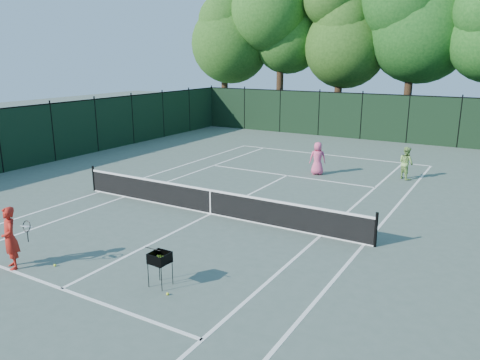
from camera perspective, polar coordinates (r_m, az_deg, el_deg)
The scene contains 21 objects.
ground at distance 16.63m, azimuth -3.60°, elevation -4.15°, with size 90.00×90.00×0.00m, color #4B5B50.
sideline_doubles_left at distance 20.09m, azimuth -16.68°, elevation -1.39°, with size 0.10×23.77×0.01m, color white.
sideline_doubles_right at distance 14.46m, azimuth 14.88°, elevation -7.61°, with size 0.10×23.77×0.01m, color white.
sideline_singles_left at distance 19.14m, azimuth -13.88°, elevation -1.99°, with size 0.10×23.77×0.01m, color white.
sideline_singles_right at distance 14.85m, azimuth 9.77°, elevation -6.72°, with size 0.10×23.77×0.01m, color white.
baseline_far at distance 26.95m, azimuth 10.69°, elevation 3.03°, with size 10.97×0.10×0.01m, color white.
service_line_near at distance 12.30m, azimuth -20.94°, elevation -12.27°, with size 8.23×0.10×0.01m, color white.
service_line_far at distance 21.99m, azimuth 5.76°, elevation 0.55°, with size 8.23×0.10×0.01m, color white.
center_service_line at distance 16.63m, azimuth -3.60°, elevation -4.14°, with size 0.10×12.80×0.01m, color white.
tennis_net at distance 16.48m, azimuth -3.63°, elevation -2.58°, with size 11.69×0.09×1.06m.
fence_far at distance 32.46m, azimuth 14.58°, elevation 7.47°, with size 24.00×0.05×3.00m, color black.
tree_0 at distance 40.93m, azimuth -1.95°, elevation 18.70°, with size 6.40×6.40×13.14m.
tree_1 at distance 38.98m, azimuth 5.06°, elevation 19.63°, with size 6.80×6.80×13.98m.
tree_2 at distance 36.83m, azimuth 12.29°, elevation 18.15°, with size 6.00×6.00×12.40m.
tree_3 at distance 36.13m, azimuth 20.67°, elevation 19.68°, with size 7.00×7.00×14.45m.
coach at distance 13.61m, azimuth -26.23°, elevation -6.36°, with size 1.06×0.61×1.67m.
player_pink at distance 22.22m, azimuth 9.44°, elevation 2.62°, with size 0.89×0.74×1.55m.
player_green at distance 22.42m, azimuth 19.59°, elevation 1.97°, with size 0.91×0.89×1.48m.
ball_hopper at distance 11.51m, azimuth -9.76°, elevation -9.37°, with size 0.50×0.50×0.86m.
loose_ball_near_cart at distance 11.36m, azimuth -8.81°, elevation -13.55°, with size 0.07×0.07×0.07m, color yellow.
loose_ball_midcourt at distance 13.54m, azimuth -21.63°, elevation -9.63°, with size 0.07×0.07×0.07m, color #DEF632.
Camera 1 is at (8.87, -12.98, 5.41)m, focal length 35.00 mm.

